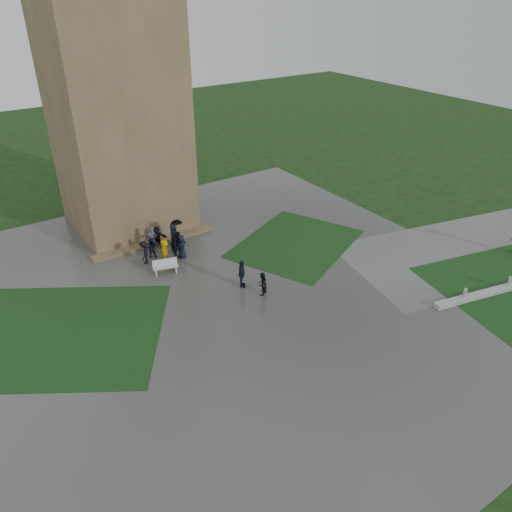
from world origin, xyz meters
TOP-DOWN VIEW (x-y plane):
  - ground at (0.00, 0.00)m, footprint 120.00×120.00m
  - plaza at (0.00, 2.00)m, footprint 34.00×34.00m
  - lawn_inset_left at (-8.50, 4.00)m, footprint 14.10×13.46m
  - lawn_inset_right at (8.50, 5.00)m, footprint 11.12×10.15m
  - tower at (0.00, 15.00)m, footprint 8.00×8.00m
  - tower_plinth at (0.00, 10.60)m, footprint 9.00×0.80m
  - bench at (-0.98, 6.52)m, footprint 1.68×0.91m
  - visitor_cluster at (-0.04, 8.73)m, footprint 3.54×3.65m
  - pedestrian_mid at (2.25, 2.38)m, footprint 1.08×1.22m
  - pedestrian_near at (2.78, 0.96)m, footprint 0.82×0.72m

SIDE VIEW (x-z plane):
  - ground at x=0.00m, z-range 0.00..0.00m
  - plaza at x=0.00m, z-range 0.00..0.02m
  - lawn_inset_left at x=-8.50m, z-range 0.02..0.03m
  - lawn_inset_right at x=8.50m, z-range 0.02..0.03m
  - tower_plinth at x=0.00m, z-range 0.02..0.24m
  - bench at x=-0.98m, z-range 0.03..0.96m
  - pedestrian_near at x=2.78m, z-range 0.02..1.49m
  - pedestrian_mid at x=2.25m, z-range 0.02..1.83m
  - visitor_cluster at x=-0.04m, z-range -0.19..2.37m
  - tower at x=0.00m, z-range 0.00..18.00m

